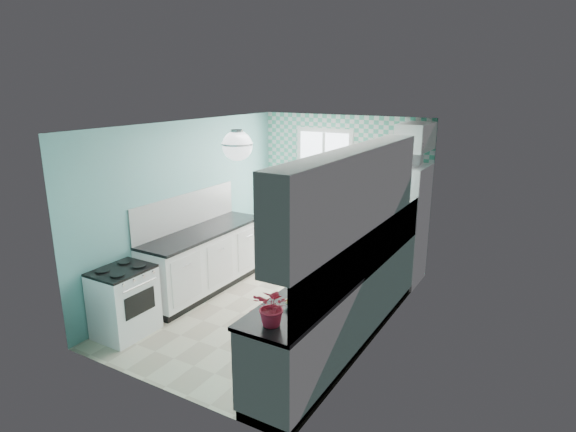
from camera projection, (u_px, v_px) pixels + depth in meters
The scene contains 26 objects.
floor at pixel (276, 306), 6.72m from camera, with size 3.00×4.40×0.02m, color beige.
ceiling at pixel (275, 124), 6.05m from camera, with size 3.00×4.40×0.02m, color white.
wall_back at pixel (343, 189), 8.22m from camera, with size 3.00×0.02×2.50m, color #68ABA9.
wall_front at pixel (152, 275), 4.55m from camera, with size 3.00×0.02×2.50m, color #68ABA9.
wall_left at pixel (189, 206), 7.12m from camera, with size 0.02×4.40×2.50m, color #68ABA9.
wall_right at pixel (384, 238), 5.65m from camera, with size 0.02×4.40×2.50m, color #68ABA9.
accent_wall at pixel (343, 189), 8.20m from camera, with size 3.00×0.01×2.50m, color #55C6A3.
window at pixel (324, 170), 8.27m from camera, with size 1.04×0.05×1.44m.
backsplash_right at pixel (370, 252), 5.34m from camera, with size 0.02×3.60×0.51m, color white.
backsplash_left at pixel (187, 211), 7.06m from camera, with size 0.02×2.15×0.51m, color white.
upper_cabinets_right at pixel (352, 192), 5.06m from camera, with size 0.33×3.20×0.90m, color white.
upper_cabinet_fridge at pixel (417, 137), 7.01m from camera, with size 0.40×0.74×0.40m, color white.
ceiling_light at pixel (237, 145), 5.43m from camera, with size 0.34×0.34×0.35m.
base_cabinets_right at pixel (344, 307), 5.68m from camera, with size 0.60×3.60×0.90m, color white.
countertop_right at pixel (344, 270), 5.56m from camera, with size 0.63×3.60×0.04m, color black.
base_cabinets_left at pixel (204, 262), 7.12m from camera, with size 0.60×2.15×0.90m, color white.
countertop_left at pixel (204, 232), 6.99m from camera, with size 0.63×2.15×0.04m, color black.
fridge at pixel (397, 223), 7.41m from camera, with size 0.80×0.79×1.83m.
stove at pixel (124, 301), 5.87m from camera, with size 0.56×0.69×0.83m.
sink at pixel (379, 243), 6.48m from camera, with size 0.54×0.45×0.53m.
rug at pixel (289, 306), 6.69m from camera, with size 0.66×0.94×0.02m, color maroon.
dish_towel at pixel (356, 269), 6.75m from camera, with size 0.01×0.21×0.31m, color #59A4A2.
fruit_bowl at pixel (297, 303), 4.60m from camera, with size 0.24×0.24×0.06m, color white.
potted_plant at pixel (273, 307), 4.20m from camera, with size 0.33×0.28×0.36m, color #B83019.
soap_bottle at pixel (385, 234), 6.49m from camera, with size 0.08×0.08×0.18m, color #95C0CB.
microwave at pixel (402, 154), 7.13m from camera, with size 0.57×0.39×0.32m, color silver.
Camera 1 is at (3.25, -5.21, 3.01)m, focal length 30.00 mm.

